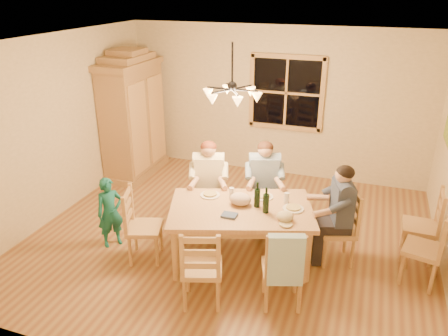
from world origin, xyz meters
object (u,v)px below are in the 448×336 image
at_px(chair_end_right, 336,240).
at_px(chair_near_left, 202,279).
at_px(armoire, 133,119).
at_px(chair_end_left, 145,238).
at_px(child, 110,212).
at_px(chair_spare_front, 421,260).
at_px(wine_bottle_a, 257,195).
at_px(dining_table, 241,215).
at_px(adult_slate_man, 341,203).
at_px(adult_woman, 209,174).
at_px(adult_plaid_man, 264,175).
at_px(chair_far_left, 209,208).
at_px(wine_bottle_b, 266,200).
at_px(chandelier, 232,93).
at_px(chair_spare_back, 418,237).
at_px(chair_far_right, 263,208).
at_px(chair_near_right, 282,280).

bearing_deg(chair_end_right, chair_near_left, 116.57).
relative_size(armoire, chair_end_left, 2.32).
xyz_separation_m(chair_near_left, child, (-1.61, 0.69, 0.19)).
bearing_deg(chair_spare_front, armoire, 82.65).
bearing_deg(wine_bottle_a, dining_table, -152.08).
height_order(dining_table, adult_slate_man, adult_slate_man).
relative_size(chair_near_left, adult_woman, 1.13).
height_order(adult_plaid_man, child, adult_plaid_man).
distance_m(chair_near_left, chair_end_right, 1.87).
height_order(armoire, chair_spare_front, armoire).
bearing_deg(adult_woman, chair_far_left, -63.26).
distance_m(dining_table, chair_spare_front, 2.21).
bearing_deg(chair_end_left, wine_bottle_b, 85.80).
bearing_deg(chandelier, chair_spare_front, -4.84).
relative_size(chandelier, chair_spare_back, 0.78).
bearing_deg(adult_plaid_man, adult_slate_man, 136.64).
bearing_deg(wine_bottle_a, chair_spare_front, 4.93).
bearing_deg(chair_far_right, wine_bottle_a, 79.68).
height_order(chair_near_left, chair_spare_front, same).
distance_m(chair_end_left, wine_bottle_b, 1.65).
height_order(armoire, child, armoire).
bearing_deg(child, adult_woman, -10.73).
bearing_deg(adult_plaid_man, chair_spare_front, 144.87).
height_order(chandelier, chair_spare_front, chandelier).
distance_m(adult_slate_man, wine_bottle_a, 1.04).
xyz_separation_m(wine_bottle_a, chair_spare_front, (1.99, 0.17, -0.62)).
bearing_deg(wine_bottle_b, adult_slate_man, 25.12).
relative_size(chair_end_left, child, 1.00).
xyz_separation_m(armoire, chair_near_left, (2.55, -3.01, -0.75)).
height_order(adult_woman, chair_spare_front, adult_woman).
bearing_deg(chair_end_left, chair_far_right, 117.98).
height_order(dining_table, wine_bottle_b, wine_bottle_b).
bearing_deg(adult_slate_man, wine_bottle_b, 96.86).
bearing_deg(wine_bottle_a, chair_far_right, 97.94).
relative_size(chandelier, chair_end_left, 0.78).
height_order(chair_near_left, chair_end_left, same).
bearing_deg(wine_bottle_a, child, -170.26).
distance_m(adult_slate_man, child, 3.02).
bearing_deg(armoire, chair_far_left, -35.02).
distance_m(adult_slate_man, wine_bottle_b, 0.94).
height_order(chair_end_left, child, child).
bearing_deg(wine_bottle_b, adult_woman, 146.25).
height_order(chair_far_left, wine_bottle_a, wine_bottle_a).
relative_size(adult_plaid_man, wine_bottle_a, 2.65).
height_order(chair_near_left, wine_bottle_a, wine_bottle_a).
height_order(chair_near_right, chair_spare_back, same).
bearing_deg(adult_plaid_man, chair_near_right, 93.37).
distance_m(child, chair_spare_front, 3.97).
xyz_separation_m(adult_woman, adult_slate_man, (1.85, -0.27, 0.00)).
bearing_deg(chair_spare_back, wine_bottle_a, 111.27).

